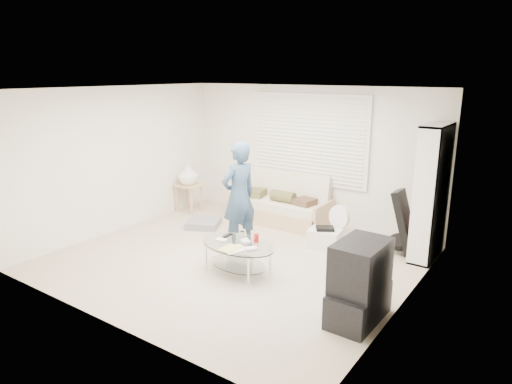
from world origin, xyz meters
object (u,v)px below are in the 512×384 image
Objects in this scene: futon_sofa at (280,206)px; bookshelf at (431,193)px; coffee_table at (238,249)px; tv_unit at (359,283)px.

futon_sofa is 2.79m from bookshelf.
futon_sofa is at bearing 107.53° from coffee_table.
futon_sofa is 3.55m from tv_unit.
futon_sofa is 0.94× the size of bookshelf.
coffee_table is at bearing 173.00° from tv_unit.
futon_sofa is at bearing 136.31° from tv_unit.
coffee_table is (-1.99, -2.07, -0.66)m from bookshelf.
bookshelf is at bearing 46.07° from coffee_table.
tv_unit is (-0.13, -2.30, -0.55)m from bookshelf.
tv_unit is 0.77× the size of coffee_table.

